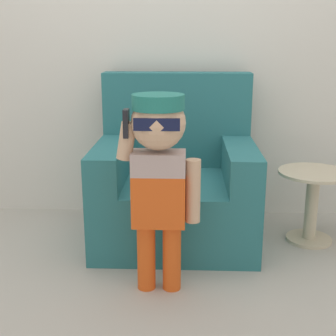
# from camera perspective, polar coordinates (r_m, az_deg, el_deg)

# --- Properties ---
(ground_plane) EXTENTS (10.00, 10.00, 0.00)m
(ground_plane) POSITION_cam_1_polar(r_m,az_deg,el_deg) (2.79, -1.65, -10.66)
(ground_plane) COLOR #ADA89E
(wall_back) EXTENTS (10.00, 0.05, 2.60)m
(wall_back) POSITION_cam_1_polar(r_m,az_deg,el_deg) (3.27, -0.85, 16.77)
(wall_back) COLOR silver
(wall_back) RESTS_ON ground_plane
(armchair) EXTENTS (0.96, 0.85, 1.02)m
(armchair) POSITION_cam_1_polar(r_m,az_deg,el_deg) (2.95, 0.92, -1.90)
(armchair) COLOR #286B70
(armchair) RESTS_ON ground_plane
(person_child) EXTENTS (0.40, 0.30, 0.98)m
(person_child) POSITION_cam_1_polar(r_m,az_deg,el_deg) (2.21, -1.10, 0.53)
(person_child) COLOR #E05119
(person_child) RESTS_ON ground_plane
(side_table) EXTENTS (0.43, 0.43, 0.45)m
(side_table) POSITION_cam_1_polar(r_m,az_deg,el_deg) (3.02, 17.16, -3.65)
(side_table) COLOR beige
(side_table) RESTS_ON ground_plane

